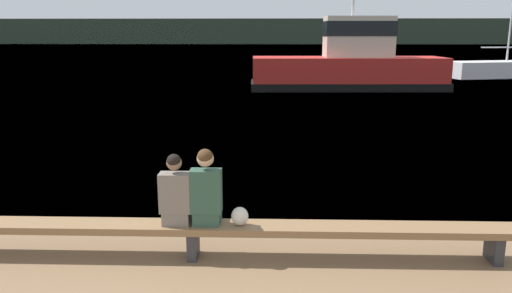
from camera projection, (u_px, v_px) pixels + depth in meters
The scene contains 8 objects.
water_surface at pixel (268, 44), 124.71m from camera, with size 240.00×240.00×0.00m, color #5684A3.
far_shoreline at pixel (268, 31), 133.36m from camera, with size 600.00×12.00×6.42m, color #2D3D2D.
bench_main at pixel (193, 229), 6.47m from camera, with size 8.36×0.42×0.46m.
person_left at pixel (176, 194), 6.37m from camera, with size 0.40×0.36×0.94m.
person_right at pixel (206, 191), 6.34m from camera, with size 0.40×0.36×1.01m.
shopping_bag at pixel (240, 216), 6.38m from camera, with size 0.22×0.17×0.25m.
tugboat_red at pixel (350, 67), 25.80m from camera, with size 10.10×3.29×6.81m.
moored_sailboat at pixel (511, 69), 32.87m from camera, with size 8.95×4.05×6.69m.
Camera 1 is at (1.04, -2.65, 2.87)m, focal length 35.00 mm.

